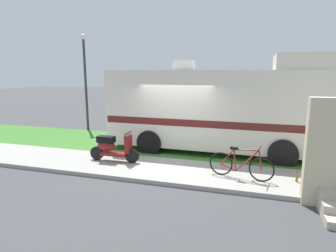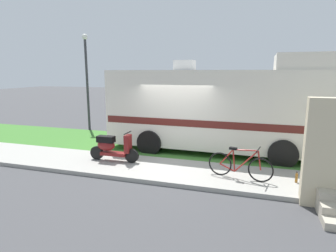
{
  "view_description": "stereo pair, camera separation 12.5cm",
  "coord_description": "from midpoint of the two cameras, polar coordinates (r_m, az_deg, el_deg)",
  "views": [
    {
      "loc": [
        2.44,
        -8.76,
        2.92
      ],
      "look_at": [
        -0.26,
        0.3,
        1.1
      ],
      "focal_mm": 30.07,
      "sensor_mm": 36.0,
      "label": 1
    },
    {
      "loc": [
        2.56,
        -8.72,
        2.92
      ],
      "look_at": [
        -0.26,
        0.3,
        1.1
      ],
      "focal_mm": 30.07,
      "sensor_mm": 36.0,
      "label": 2
    }
  ],
  "objects": [
    {
      "name": "motorhome_rv",
      "position": [
        10.38,
        9.58,
        3.74
      ],
      "size": [
        7.59,
        2.71,
        3.48
      ],
      "color": "silver",
      "rests_on": "ground"
    },
    {
      "name": "sidewalk",
      "position": [
        8.44,
        -1.65,
        -8.91
      ],
      "size": [
        24.0,
        2.0,
        0.12
      ],
      "color": "#9E9B93",
      "rests_on": "ground"
    },
    {
      "name": "pickup_truck_near",
      "position": [
        14.69,
        16.76,
        2.91
      ],
      "size": [
        5.11,
        2.24,
        1.88
      ],
      "color": "silver",
      "rests_on": "ground"
    },
    {
      "name": "ground_plane",
      "position": [
        9.55,
        0.63,
        -6.91
      ],
      "size": [
        80.0,
        80.0,
        0.0
      ],
      "primitive_type": "plane",
      "color": "#424244"
    },
    {
      "name": "bottle_spare",
      "position": [
        8.08,
        24.28,
        -9.46
      ],
      "size": [
        0.07,
        0.07,
        0.29
      ],
      "color": "brown",
      "rests_on": "ground"
    },
    {
      "name": "street_lamp_post",
      "position": [
        14.72,
        -16.68,
        10.12
      ],
      "size": [
        0.28,
        0.28,
        4.73
      ],
      "color": "#333338",
      "rests_on": "ground"
    },
    {
      "name": "grass_strip",
      "position": [
        10.93,
        2.81,
        -4.4
      ],
      "size": [
        24.0,
        3.4,
        0.08
      ],
      "color": "#3D752D",
      "rests_on": "ground"
    },
    {
      "name": "bicycle",
      "position": [
        7.78,
        14.05,
        -7.66
      ],
      "size": [
        1.7,
        0.52,
        0.88
      ],
      "color": "black",
      "rests_on": "ground"
    },
    {
      "name": "scooter",
      "position": [
        9.12,
        -11.63,
        -4.22
      ],
      "size": [
        1.67,
        0.5,
        0.97
      ],
      "color": "black",
      "rests_on": "ground"
    }
  ]
}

